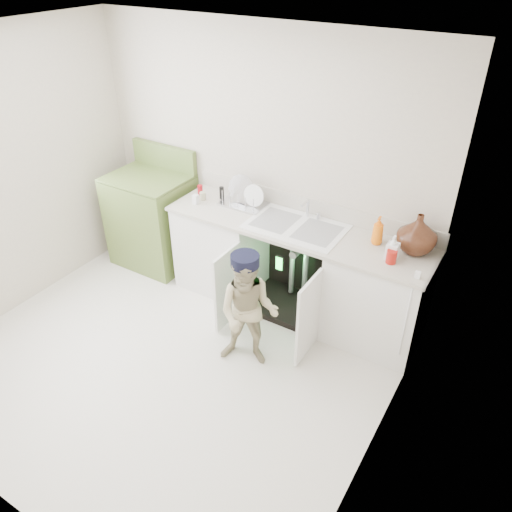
{
  "coord_description": "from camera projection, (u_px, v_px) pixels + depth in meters",
  "views": [
    {
      "loc": [
        2.24,
        -2.23,
        3.05
      ],
      "look_at": [
        0.45,
        0.7,
        0.83
      ],
      "focal_mm": 35.0,
      "sensor_mm": 36.0,
      "label": 1
    }
  ],
  "objects": [
    {
      "name": "ground",
      "position": [
        168.0,
        362.0,
        4.23
      ],
      "size": [
        3.5,
        3.5,
        0.0
      ],
      "primitive_type": "plane",
      "color": "beige",
      "rests_on": "ground"
    },
    {
      "name": "room_shell",
      "position": [
        152.0,
        235.0,
        3.55
      ],
      "size": [
        6.0,
        5.5,
        1.26
      ],
      "color": "#BDB1A2",
      "rests_on": "ground"
    },
    {
      "name": "counter_run",
      "position": [
        298.0,
        267.0,
        4.59
      ],
      "size": [
        2.44,
        1.02,
        1.23
      ],
      "color": "white",
      "rests_on": "ground"
    },
    {
      "name": "avocado_stove",
      "position": [
        153.0,
        219.0,
        5.3
      ],
      "size": [
        0.8,
        0.65,
        1.24
      ],
      "color": "olive",
      "rests_on": "ground"
    },
    {
      "name": "repair_worker",
      "position": [
        248.0,
        311.0,
        3.97
      ],
      "size": [
        0.6,
        0.75,
        1.04
      ],
      "rotation": [
        0.0,
        0.0,
        0.33
      ],
      "color": "#C1AE8A",
      "rests_on": "ground"
    }
  ]
}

